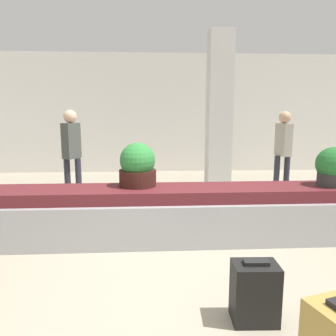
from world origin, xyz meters
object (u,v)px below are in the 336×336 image
(traveler_1, at_px, (283,146))
(potted_plant_1, at_px, (333,167))
(pillar, at_px, (219,114))
(traveler_0, at_px, (72,148))
(potted_plant_0, at_px, (138,166))
(suitcase_0, at_px, (255,292))

(traveler_1, bearing_deg, potted_plant_1, 161.31)
(pillar, xyz_separation_m, traveler_0, (-2.81, -0.63, -0.60))
(potted_plant_0, relative_size, potted_plant_1, 1.11)
(suitcase_0, relative_size, potted_plant_0, 0.90)
(potted_plant_0, relative_size, traveler_0, 0.34)
(traveler_0, distance_m, traveler_1, 4.00)
(potted_plant_1, height_order, traveler_1, traveler_1)
(pillar, distance_m, potted_plant_1, 2.83)
(traveler_1, bearing_deg, suitcase_0, 142.56)
(suitcase_0, height_order, potted_plant_1, potted_plant_1)
(suitcase_0, bearing_deg, traveler_0, 123.50)
(traveler_0, bearing_deg, potted_plant_1, 92.37)
(suitcase_0, xyz_separation_m, potted_plant_1, (1.56, 1.72, 0.69))
(suitcase_0, bearing_deg, potted_plant_0, 119.75)
(potted_plant_0, height_order, traveler_0, traveler_0)
(pillar, bearing_deg, traveler_1, -20.10)
(suitcase_0, xyz_separation_m, traveler_1, (1.78, 3.87, 0.74))
(suitcase_0, height_order, traveler_0, traveler_0)
(pillar, relative_size, suitcase_0, 6.36)
(suitcase_0, distance_m, traveler_0, 4.36)
(suitcase_0, relative_size, traveler_0, 0.30)
(potted_plant_0, relative_size, traveler_1, 0.34)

